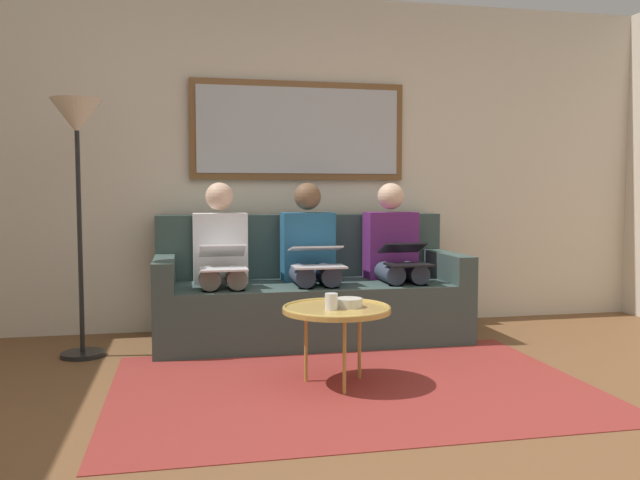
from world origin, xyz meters
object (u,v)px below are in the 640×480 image
at_px(framed_mirror, 299,131).
at_px(laptop_white, 223,259).
at_px(laptop_black, 405,255).
at_px(person_left, 394,254).
at_px(person_middle, 310,256).
at_px(person_right, 221,258).
at_px(coffee_table, 337,310).
at_px(bowl, 349,303).
at_px(couch, 308,295).
at_px(standing_lamp, 77,145).
at_px(laptop_silver, 317,256).
at_px(cup, 331,302).

height_order(framed_mirror, laptop_white, framed_mirror).
xyz_separation_m(laptop_black, laptop_white, (1.28, -0.01, 0.00)).
height_order(framed_mirror, person_left, framed_mirror).
xyz_separation_m(person_middle, person_right, (0.64, 0.00, 0.00)).
relative_size(coffee_table, bowl, 3.91).
distance_m(couch, bowl, 1.23).
bearing_deg(standing_lamp, coffee_table, 147.24).
xyz_separation_m(couch, coffee_table, (0.07, 1.22, 0.11)).
xyz_separation_m(laptop_black, laptop_silver, (0.64, 0.01, 0.00)).
relative_size(laptop_white, standing_lamp, 0.22).
bearing_deg(person_right, framed_mirror, -144.48).
height_order(framed_mirror, bowl, framed_mirror).
distance_m(person_left, laptop_white, 1.30).
relative_size(coffee_table, person_middle, 0.53).
bearing_deg(framed_mirror, person_middle, 90.00).
relative_size(laptop_silver, person_right, 0.31).
xyz_separation_m(cup, standing_lamp, (1.43, -1.01, 0.89)).
bearing_deg(couch, laptop_silver, 90.00).
distance_m(framed_mirror, laptop_silver, 1.16).
bearing_deg(laptop_silver, couch, -90.00).
distance_m(laptop_black, laptop_white, 1.28).
xyz_separation_m(bowl, person_middle, (-0.01, -1.15, 0.15)).
relative_size(person_right, standing_lamp, 0.69).
height_order(cup, bowl, cup).
bearing_deg(laptop_white, person_middle, -160.08).
height_order(laptop_silver, laptop_white, laptop_white).
bearing_deg(person_left, standing_lamp, 5.19).
bearing_deg(bowl, person_left, -119.33).
xyz_separation_m(coffee_table, laptop_black, (-0.71, -0.91, 0.20)).
distance_m(bowl, person_middle, 1.16).
distance_m(couch, coffee_table, 1.22).
distance_m(coffee_table, laptop_black, 1.17).
height_order(cup, laptop_black, laptop_black).
xyz_separation_m(couch, person_right, (0.64, 0.07, 0.30)).
bearing_deg(standing_lamp, cup, 144.76).
distance_m(person_left, laptop_black, 0.24).
height_order(laptop_white, standing_lamp, standing_lamp).
distance_m(bowl, standing_lamp, 2.03).
height_order(coffee_table, cup, cup).
xyz_separation_m(couch, laptop_silver, (0.00, 0.32, 0.32)).
bearing_deg(person_right, standing_lamp, 12.33).
bearing_deg(laptop_silver, person_left, -158.85).
distance_m(cup, standing_lamp, 1.97).
distance_m(coffee_table, cup, 0.10).
distance_m(framed_mirror, standing_lamp, 1.69).
xyz_separation_m(coffee_table, person_middle, (-0.07, -1.15, 0.19)).
relative_size(cup, laptop_white, 0.24).
height_order(couch, cup, couch).
bearing_deg(coffee_table, standing_lamp, -32.76).
xyz_separation_m(laptop_silver, standing_lamp, (1.55, -0.05, 0.74)).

